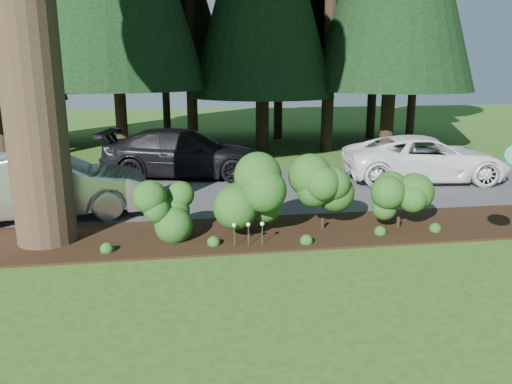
# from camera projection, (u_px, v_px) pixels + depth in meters

# --- Properties ---
(ground) EXTENTS (80.00, 80.00, 0.00)m
(ground) POSITION_uv_depth(u_px,v_px,m) (286.00, 296.00, 8.40)
(ground) COLOR #265016
(ground) RESTS_ON ground
(mulch_bed) EXTENTS (16.00, 2.50, 0.05)m
(mulch_bed) POSITION_uv_depth(u_px,v_px,m) (256.00, 233.00, 11.51)
(mulch_bed) COLOR black
(mulch_bed) RESTS_ON ground
(driveway) EXTENTS (22.00, 6.00, 0.03)m
(driveway) POSITION_uv_depth(u_px,v_px,m) (235.00, 190.00, 15.58)
(driveway) COLOR #38383A
(driveway) RESTS_ON ground
(shrub_row) EXTENTS (6.53, 1.60, 1.61)m
(shrub_row) POSITION_uv_depth(u_px,v_px,m) (290.00, 200.00, 11.33)
(shrub_row) COLOR #1E4916
(shrub_row) RESTS_ON ground
(lily_cluster) EXTENTS (0.69, 0.09, 0.57)m
(lily_cluster) POSITION_uv_depth(u_px,v_px,m) (248.00, 226.00, 10.53)
(lily_cluster) COLOR #1E4916
(lily_cluster) RESTS_ON ground
(car_silver_wagon) EXTENTS (5.22, 2.42, 1.66)m
(car_silver_wagon) POSITION_uv_depth(u_px,v_px,m) (47.00, 186.00, 12.53)
(car_silver_wagon) COLOR silver
(car_silver_wagon) RESTS_ON driveway
(car_white_suv) EXTENTS (5.68, 3.13, 1.50)m
(car_white_suv) POSITION_uv_depth(u_px,v_px,m) (425.00, 158.00, 16.68)
(car_white_suv) COLOR white
(car_white_suv) RESTS_ON driveway
(car_dark_suv) EXTENTS (6.02, 3.38, 1.65)m
(car_dark_suv) POSITION_uv_depth(u_px,v_px,m) (184.00, 153.00, 17.31)
(car_dark_suv) COLOR black
(car_dark_suv) RESTS_ON driveway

